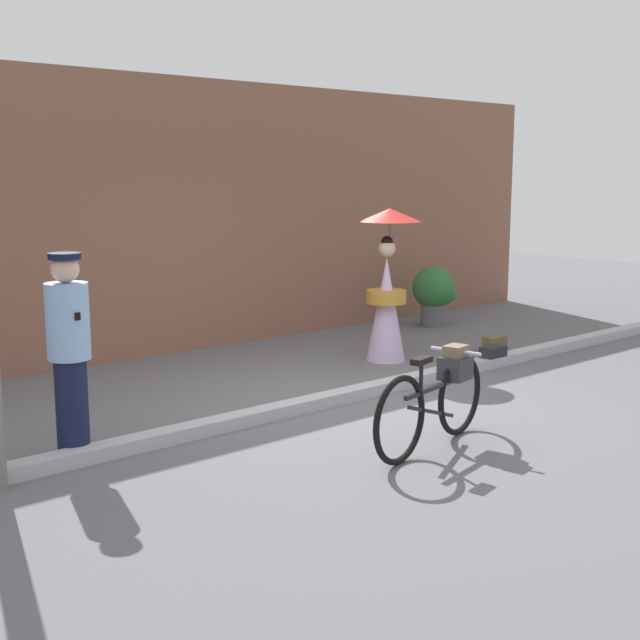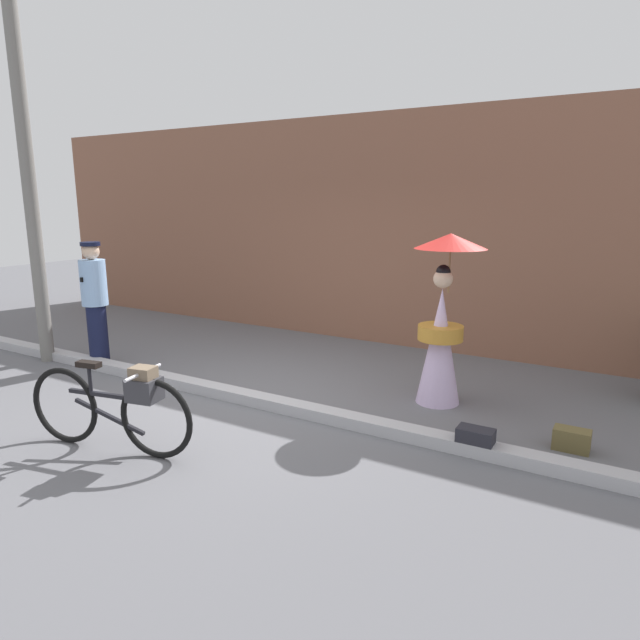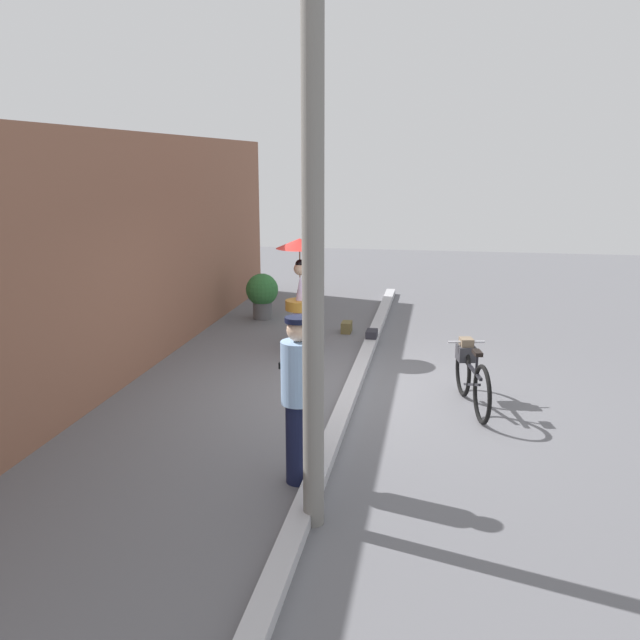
# 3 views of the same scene
# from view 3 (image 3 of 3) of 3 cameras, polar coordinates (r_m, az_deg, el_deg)

# --- Properties ---
(ground_plane) EXTENTS (30.00, 30.00, 0.00)m
(ground_plane) POSITION_cam_3_polar(r_m,az_deg,el_deg) (9.38, 2.75, -5.97)
(ground_plane) COLOR slate
(building_wall) EXTENTS (14.00, 0.40, 3.47)m
(building_wall) POSITION_cam_3_polar(r_m,az_deg,el_deg) (9.94, -16.76, 4.90)
(building_wall) COLOR brown
(building_wall) RESTS_ON ground_plane
(sidewalk_curb) EXTENTS (14.00, 0.20, 0.12)m
(sidewalk_curb) POSITION_cam_3_polar(r_m,az_deg,el_deg) (9.36, 2.75, -5.63)
(sidewalk_curb) COLOR #B2B2B7
(sidewalk_curb) RESTS_ON ground_plane
(bicycle_near_officer) EXTENTS (1.68, 0.51, 0.82)m
(bicycle_near_officer) POSITION_cam_3_polar(r_m,az_deg,el_deg) (8.90, 12.49, -4.40)
(bicycle_near_officer) COLOR black
(bicycle_near_officer) RESTS_ON ground_plane
(person_officer) EXTENTS (0.34, 0.38, 1.66)m
(person_officer) POSITION_cam_3_polar(r_m,az_deg,el_deg) (6.55, -1.79, -6.38)
(person_officer) COLOR #141938
(person_officer) RESTS_ON ground_plane
(person_with_parasol) EXTENTS (0.76, 0.76, 1.87)m
(person_with_parasol) POSITION_cam_3_polar(r_m,az_deg,el_deg) (11.00, -1.66, 1.91)
(person_with_parasol) COLOR silver
(person_with_parasol) RESTS_ON ground_plane
(potted_plant_by_door) EXTENTS (0.65, 0.64, 0.90)m
(potted_plant_by_door) POSITION_cam_3_polar(r_m,az_deg,el_deg) (13.53, -4.79, 2.29)
(potted_plant_by_door) COLOR #59595B
(potted_plant_by_door) RESTS_ON ground_plane
(backpack_on_pavement) EXTENTS (0.32, 0.18, 0.25)m
(backpack_on_pavement) POSITION_cam_3_polar(r_m,az_deg,el_deg) (11.69, 4.37, -1.41)
(backpack_on_pavement) COLOR #26262D
(backpack_on_pavement) RESTS_ON ground_plane
(backpack_spare) EXTENTS (0.31, 0.18, 0.20)m
(backpack_spare) POSITION_cam_3_polar(r_m,az_deg,el_deg) (12.45, 2.26, -0.58)
(backpack_spare) COLOR brown
(backpack_spare) RESTS_ON ground_plane
(utility_pole) EXTENTS (0.18, 0.18, 4.80)m
(utility_pole) POSITION_cam_3_polar(r_m,az_deg,el_deg) (5.43, -0.59, 5.94)
(utility_pole) COLOR slate
(utility_pole) RESTS_ON ground_plane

